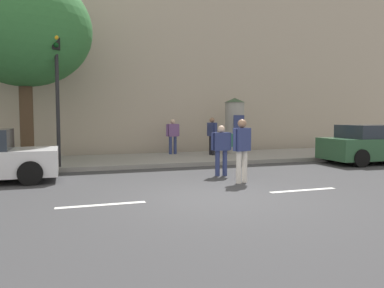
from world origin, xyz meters
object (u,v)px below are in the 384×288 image
(traffic_light, at_px, (57,74))
(pedestrian_with_backpack, at_px, (241,145))
(street_tree, at_px, (24,30))
(parked_car_red, at_px, (379,144))
(poster_column, at_px, (235,125))
(pedestrian_in_light_jacket, at_px, (173,134))
(pedestrian_with_bag, at_px, (212,133))
(pedestrian_in_red_top, at_px, (221,146))

(traffic_light, height_order, pedestrian_with_backpack, traffic_light)
(traffic_light, relative_size, street_tree, 0.67)
(parked_car_red, bearing_deg, pedestrian_with_backpack, -161.63)
(street_tree, distance_m, pedestrian_with_backpack, 8.82)
(poster_column, relative_size, pedestrian_in_light_jacket, 1.62)
(pedestrian_with_bag, distance_m, parked_car_red, 6.57)
(poster_column, height_order, pedestrian_in_light_jacket, poster_column)
(pedestrian_in_light_jacket, distance_m, pedestrian_with_bag, 1.75)
(pedestrian_in_red_top, bearing_deg, parked_car_red, 8.16)
(pedestrian_with_bag, xyz_separation_m, parked_car_red, (5.53, -3.53, -0.37))
(pedestrian_with_backpack, relative_size, pedestrian_in_light_jacket, 1.12)
(poster_column, distance_m, pedestrian_in_light_jacket, 2.83)
(pedestrian_with_bag, bearing_deg, street_tree, -177.16)
(pedestrian_in_red_top, bearing_deg, pedestrian_with_backpack, -89.07)
(traffic_light, height_order, poster_column, traffic_light)
(pedestrian_with_backpack, distance_m, pedestrian_in_red_top, 1.33)
(parked_car_red, bearing_deg, pedestrian_in_light_jacket, 147.57)
(street_tree, height_order, pedestrian_in_light_jacket, street_tree)
(street_tree, height_order, pedestrian_with_bag, street_tree)
(pedestrian_in_light_jacket, bearing_deg, pedestrian_with_backpack, -90.11)
(pedestrian_in_red_top, relative_size, pedestrian_in_light_jacket, 1.00)
(pedestrian_with_backpack, height_order, pedestrian_with_bag, pedestrian_with_bag)
(pedestrian_in_red_top, height_order, pedestrian_in_light_jacket, pedestrian_in_light_jacket)
(pedestrian_in_red_top, height_order, parked_car_red, pedestrian_in_red_top)
(parked_car_red, bearing_deg, poster_column, 136.35)
(poster_column, height_order, street_tree, street_tree)
(pedestrian_in_light_jacket, height_order, parked_car_red, pedestrian_in_light_jacket)
(pedestrian_with_bag, bearing_deg, traffic_light, -161.57)
(traffic_light, xyz_separation_m, pedestrian_with_backpack, (4.68, -3.80, -2.13))
(traffic_light, xyz_separation_m, poster_column, (7.47, 2.57, -1.76))
(traffic_light, distance_m, pedestrian_with_bag, 6.83)
(poster_column, distance_m, pedestrian_in_red_top, 5.80)
(parked_car_red, bearing_deg, street_tree, 166.09)
(pedestrian_in_red_top, bearing_deg, street_tree, 143.96)
(traffic_light, xyz_separation_m, pedestrian_in_light_jacket, (4.70, 2.99, -2.12))
(pedestrian_in_red_top, distance_m, pedestrian_in_light_jacket, 5.47)
(pedestrian_with_bag, height_order, parked_car_red, pedestrian_with_bag)
(traffic_light, distance_m, pedestrian_in_light_jacket, 5.96)
(poster_column, xyz_separation_m, pedestrian_in_light_jacket, (-2.78, 0.41, -0.37))
(traffic_light, height_order, pedestrian_in_light_jacket, traffic_light)
(street_tree, xyz_separation_m, pedestrian_with_bag, (7.25, 0.36, -3.73))
(poster_column, bearing_deg, traffic_light, -161.00)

